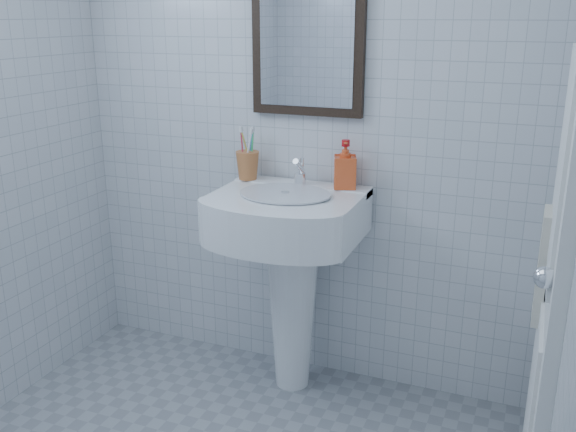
% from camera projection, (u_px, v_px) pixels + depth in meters
% --- Properties ---
extents(wall_back, '(2.20, 0.02, 2.50)m').
position_uv_depth(wall_back, '(303.00, 112.00, 2.82)').
color(wall_back, silver).
rests_on(wall_back, ground).
extents(washbasin, '(0.62, 0.45, 0.95)m').
position_uv_depth(washbasin, '(290.00, 258.00, 2.81)').
color(washbasin, white).
rests_on(washbasin, ground).
extents(faucet, '(0.05, 0.11, 0.13)m').
position_uv_depth(faucet, '(300.00, 173.00, 2.81)').
color(faucet, silver).
rests_on(faucet, washbasin).
extents(toothbrush_cup, '(0.14, 0.14, 0.13)m').
position_uv_depth(toothbrush_cup, '(248.00, 165.00, 2.90)').
color(toothbrush_cup, '#B66633').
rests_on(toothbrush_cup, washbasin).
extents(soap_dispenser, '(0.12, 0.12, 0.21)m').
position_uv_depth(soap_dispenser, '(345.00, 164.00, 2.74)').
color(soap_dispenser, red).
rests_on(soap_dispenser, washbasin).
extents(wall_mirror, '(0.50, 0.04, 0.62)m').
position_uv_depth(wall_mirror, '(307.00, 42.00, 2.71)').
color(wall_mirror, black).
rests_on(wall_mirror, wall_back).
extents(bathroom_door, '(0.04, 0.80, 2.00)m').
position_uv_depth(bathroom_door, '(561.00, 243.00, 1.94)').
color(bathroom_door, silver).
rests_on(bathroom_door, ground).
extents(towel_ring, '(0.01, 0.18, 0.18)m').
position_uv_depth(towel_ring, '(556.00, 215.00, 2.05)').
color(towel_ring, silver).
rests_on(towel_ring, wall_right).
extents(hand_towel, '(0.03, 0.16, 0.38)m').
position_uv_depth(hand_towel, '(542.00, 266.00, 2.11)').
color(hand_towel, silver).
rests_on(hand_towel, towel_ring).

